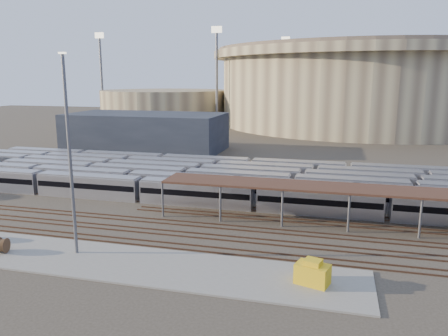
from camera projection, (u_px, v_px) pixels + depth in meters
ground at (214, 224)px, 59.80m from camera, size 420.00×420.00×0.00m
apron at (131, 264)px, 46.80m from camera, size 50.00×9.00×0.20m
subway_trains at (240, 181)px, 77.05m from camera, size 129.49×23.90×3.60m
inspection_shed at (383, 192)px, 57.15m from camera, size 60.30×6.00×5.30m
empty_tracks at (203, 236)px, 55.04m from camera, size 170.00×9.62×0.18m
stadium at (362, 85)px, 182.91m from camera, size 124.00×124.00×32.50m
secondary_arena at (165, 106)px, 196.29m from camera, size 56.00×56.00×14.00m
service_building at (146, 132)px, 119.49m from camera, size 42.00×20.00×10.00m
floodlight_0 at (217, 75)px, 167.17m from camera, size 4.00×1.00×38.40m
floodlight_1 at (101, 75)px, 190.17m from camera, size 4.00×1.00×38.40m
floodlight_3 at (285, 75)px, 209.61m from camera, size 4.00×1.00×38.40m
cable_reel_west at (3, 245)px, 49.43m from camera, size 1.29×1.88×1.72m
yard_light_pole at (70, 156)px, 47.29m from camera, size 0.81×0.36×22.08m
yellow_equipment at (312, 274)px, 41.92m from camera, size 3.58×2.80×1.97m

